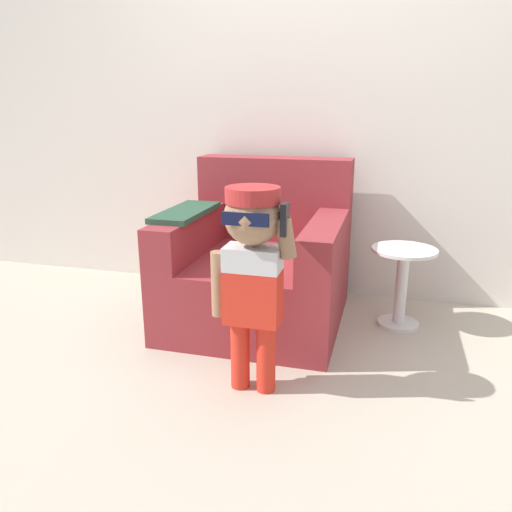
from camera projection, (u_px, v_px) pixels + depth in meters
name	position (u px, v px, depth m)	size (l,w,h in m)	color
ground_plane	(291.00, 330.00, 2.83)	(10.00, 10.00, 0.00)	#BCB29E
wall_back	(317.00, 92.00, 3.10)	(10.00, 0.05, 2.60)	silver
armchair	(261.00, 264.00, 2.93)	(0.97, 1.02, 0.92)	maroon
person_child	(252.00, 259.00, 2.07)	(0.37, 0.28, 0.91)	red
side_table	(402.00, 279.00, 2.81)	(0.36, 0.36, 0.46)	white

